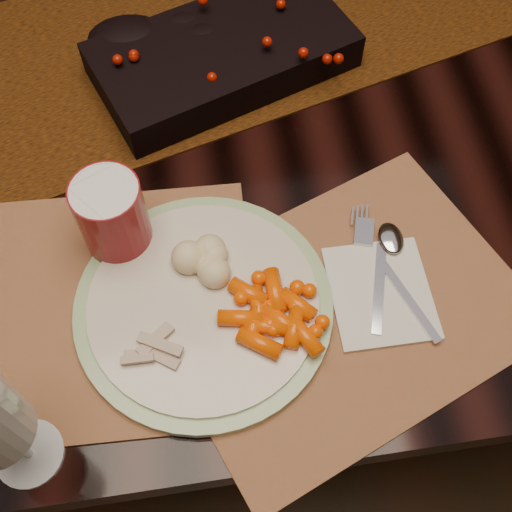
{
  "coord_description": "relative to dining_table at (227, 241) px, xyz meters",
  "views": [
    {
      "loc": [
        -0.04,
        -0.62,
        1.43
      ],
      "look_at": [
        0.02,
        -0.28,
        0.8
      ],
      "focal_mm": 45.0,
      "sensor_mm": 36.0,
      "label": 1
    }
  ],
  "objects": [
    {
      "name": "floor",
      "position": [
        0.0,
        0.0,
        -0.38
      ],
      "size": [
        5.0,
        5.0,
        0.0
      ],
      "primitive_type": "plane",
      "color": "black",
      "rests_on": "ground"
    },
    {
      "name": "dining_table",
      "position": [
        0.0,
        0.0,
        0.0
      ],
      "size": [
        1.8,
        1.0,
        0.75
      ],
      "primitive_type": "cube",
      "color": "black",
      "rests_on": "floor"
    },
    {
      "name": "table_runner",
      "position": [
        0.05,
        0.16,
        0.38
      ],
      "size": [
        1.93,
        0.9,
        0.0
      ],
      "primitive_type": "cube",
      "rotation": [
        0.0,
        0.0,
        0.28
      ],
      "color": "#3C240E",
      "rests_on": "dining_table"
    },
    {
      "name": "centerpiece",
      "position": [
        0.02,
        0.06,
        0.41
      ],
      "size": [
        0.39,
        0.29,
        0.07
      ],
      "primitive_type": null,
      "rotation": [
        0.0,
        0.0,
        0.36
      ],
      "color": "black",
      "rests_on": "table_runner"
    },
    {
      "name": "placemat_main",
      "position": [
        0.11,
        -0.33,
        0.38
      ],
      "size": [
        0.48,
        0.42,
        0.0
      ],
      "primitive_type": "cube",
      "rotation": [
        0.0,
        0.0,
        0.38
      ],
      "color": "brown",
      "rests_on": "dining_table"
    },
    {
      "name": "placemat_second",
      "position": [
        -0.2,
        -0.29,
        0.38
      ],
      "size": [
        0.44,
        0.33,
        0.0
      ],
      "primitive_type": "cube",
      "rotation": [
        0.0,
        0.0,
        -0.04
      ],
      "color": "brown",
      "rests_on": "dining_table"
    },
    {
      "name": "dinner_plate",
      "position": [
        -0.05,
        -0.31,
        0.39
      ],
      "size": [
        0.35,
        0.35,
        0.02
      ],
      "primitive_type": "cylinder",
      "rotation": [
        0.0,
        0.0,
        -0.19
      ],
      "color": "beige",
      "rests_on": "placemat_main"
    },
    {
      "name": "baby_carrots",
      "position": [
        0.01,
        -0.34,
        0.4
      ],
      "size": [
        0.12,
        0.11,
        0.02
      ],
      "primitive_type": null,
      "rotation": [
        0.0,
        0.0,
        0.25
      ],
      "color": "#F44F00",
      "rests_on": "dinner_plate"
    },
    {
      "name": "mashed_potatoes",
      "position": [
        -0.05,
        -0.26,
        0.41
      ],
      "size": [
        0.08,
        0.08,
        0.04
      ],
      "primitive_type": null,
      "rotation": [
        0.0,
        0.0,
        -0.24
      ],
      "color": "tan",
      "rests_on": "dinner_plate"
    },
    {
      "name": "turkey_shreds",
      "position": [
        -0.11,
        -0.36,
        0.4
      ],
      "size": [
        0.07,
        0.06,
        0.01
      ],
      "primitive_type": null,
      "rotation": [
        0.0,
        0.0,
        -0.03
      ],
      "color": "#CCA091",
      "rests_on": "dinner_plate"
    },
    {
      "name": "napkin",
      "position": [
        0.16,
        -0.32,
        0.38
      ],
      "size": [
        0.12,
        0.13,
        0.0
      ],
      "primitive_type": "cube",
      "rotation": [
        0.0,
        0.0,
        -0.01
      ],
      "color": "silver",
      "rests_on": "placemat_main"
    },
    {
      "name": "fork",
      "position": [
        0.15,
        -0.3,
        0.39
      ],
      "size": [
        0.07,
        0.15,
        0.0
      ],
      "primitive_type": null,
      "rotation": [
        0.0,
        0.0,
        -0.29
      ],
      "color": "silver",
      "rests_on": "napkin"
    },
    {
      "name": "spoon",
      "position": [
        0.18,
        -0.31,
        0.39
      ],
      "size": [
        0.08,
        0.15,
        0.0
      ],
      "primitive_type": null,
      "rotation": [
        0.0,
        0.0,
        0.34
      ],
      "color": "silver",
      "rests_on": "napkin"
    },
    {
      "name": "red_cup",
      "position": [
        -0.14,
        -0.21,
        0.43
      ],
      "size": [
        0.1,
        0.1,
        0.11
      ],
      "primitive_type": "cylinder",
      "rotation": [
        0.0,
        0.0,
        0.34
      ],
      "color": "maroon",
      "rests_on": "placemat_main"
    }
  ]
}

